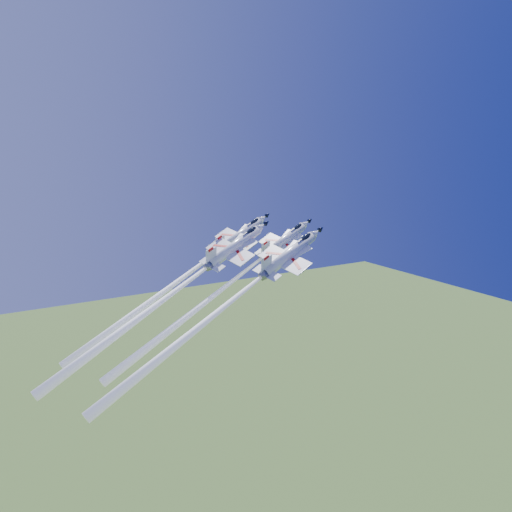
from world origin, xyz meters
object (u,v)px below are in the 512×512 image
jet_lead (224,287)px  jet_left (182,278)px  jet_right (226,305)px  jet_slot (172,294)px

jet_lead → jet_left: 10.00m
jet_left → jet_right: (1.39, -16.03, -1.81)m
jet_lead → jet_right: jet_lead is taller
jet_left → jet_right: bearing=-8.5°
jet_left → jet_slot: bearing=-51.7°
jet_right → jet_slot: size_ratio=1.02×
jet_slot → jet_lead: bearing=63.9°
jet_right → jet_slot: (-6.41, 9.67, 0.78)m
jet_left → jet_slot: jet_left is taller
jet_lead → jet_slot: 10.30m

